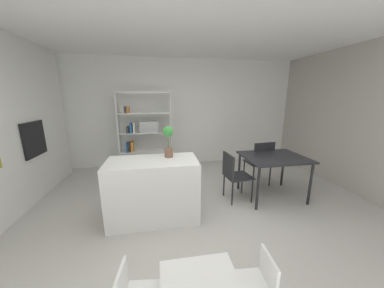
% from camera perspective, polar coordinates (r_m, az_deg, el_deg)
% --- Properties ---
extents(ground_plane, '(9.00, 9.00, 0.00)m').
position_cam_1_polar(ground_plane, '(3.17, 0.03, -21.70)').
color(ground_plane, beige).
extents(ceiling_slab, '(6.55, 5.62, 0.06)m').
position_cam_1_polar(ceiling_slab, '(2.76, 0.04, 34.29)').
color(ceiling_slab, white).
rests_on(ceiling_slab, ground_plane).
extents(back_partition, '(6.55, 0.06, 2.78)m').
position_cam_1_polar(back_partition, '(5.36, -4.99, 8.84)').
color(back_partition, white).
rests_on(back_partition, ground_plane).
extents(built_in_oven, '(0.06, 0.59, 0.60)m').
position_cam_1_polar(built_in_oven, '(4.41, -38.65, 1.16)').
color(built_in_oven, black).
rests_on(built_in_oven, ground_plane).
extents(kitchen_island, '(1.31, 0.66, 0.93)m').
position_cam_1_polar(kitchen_island, '(3.10, -11.00, -12.83)').
color(kitchen_island, white).
rests_on(kitchen_island, ground_plane).
extents(potted_plant_on_island, '(0.15, 0.15, 0.47)m').
position_cam_1_polar(potted_plant_on_island, '(2.97, -6.84, 1.26)').
color(potted_plant_on_island, brown).
rests_on(potted_plant_on_island, kitchen_island).
extents(open_bookshelf, '(1.25, 0.31, 1.93)m').
position_cam_1_polar(open_bookshelf, '(4.99, -13.67, 3.75)').
color(open_bookshelf, white).
rests_on(open_bookshelf, ground_plane).
extents(child_table, '(0.61, 0.42, 0.45)m').
position_cam_1_polar(child_table, '(1.94, 2.04, -35.57)').
color(child_table, white).
rests_on(child_table, ground_plane).
extents(child_chair_right, '(0.32, 0.32, 0.56)m').
position_cam_1_polar(child_chair_right, '(2.10, 18.44, -33.47)').
color(child_chair_right, white).
rests_on(child_chair_right, ground_plane).
extents(dining_table, '(1.08, 0.89, 0.78)m').
position_cam_1_polar(dining_table, '(3.87, 22.43, -4.43)').
color(dining_table, '#232328').
rests_on(dining_table, ground_plane).
extents(dining_chair_far, '(0.50, 0.47, 0.95)m').
position_cam_1_polar(dining_chair_far, '(4.30, 19.15, -4.23)').
color(dining_chair_far, '#232328').
rests_on(dining_chair_far, ground_plane).
extents(dining_chair_island_side, '(0.47, 0.45, 0.87)m').
position_cam_1_polar(dining_chair_island_side, '(3.60, 11.87, -8.12)').
color(dining_chair_island_side, '#232328').
rests_on(dining_chair_island_side, ground_plane).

